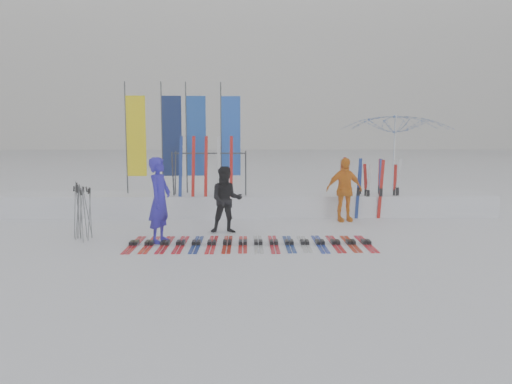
{
  "coord_description": "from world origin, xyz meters",
  "views": [
    {
      "loc": [
        -0.01,
        -9.73,
        2.35
      ],
      "look_at": [
        0.2,
        1.6,
        1.0
      ],
      "focal_mm": 35.0,
      "sensor_mm": 36.0,
      "label": 1
    }
  ],
  "objects_px": {
    "person_blue": "(160,200)",
    "tent_canopy": "(395,160)",
    "ski_rack": "(210,167)",
    "ski_row": "(250,243)",
    "person_black": "(226,200)",
    "person_yellow": "(344,190)"
  },
  "relations": [
    {
      "from": "person_blue",
      "to": "ski_row",
      "type": "relative_size",
      "value": 0.36
    },
    {
      "from": "person_blue",
      "to": "person_yellow",
      "type": "distance_m",
      "value": 5.1
    },
    {
      "from": "person_blue",
      "to": "person_yellow",
      "type": "height_order",
      "value": "person_blue"
    },
    {
      "from": "person_blue",
      "to": "ski_rack",
      "type": "distance_m",
      "value": 3.45
    },
    {
      "from": "person_yellow",
      "to": "ski_row",
      "type": "xyz_separation_m",
      "value": [
        -2.52,
        -2.77,
        -0.81
      ]
    },
    {
      "from": "ski_row",
      "to": "person_blue",
      "type": "bearing_deg",
      "value": 171.75
    },
    {
      "from": "tent_canopy",
      "to": "ski_row",
      "type": "xyz_separation_m",
      "value": [
        -4.54,
        -5.01,
        -1.48
      ]
    },
    {
      "from": "person_blue",
      "to": "tent_canopy",
      "type": "height_order",
      "value": "tent_canopy"
    },
    {
      "from": "person_yellow",
      "to": "ski_rack",
      "type": "xyz_separation_m",
      "value": [
        -3.62,
        0.83,
        0.54
      ]
    },
    {
      "from": "person_yellow",
      "to": "ski_rack",
      "type": "distance_m",
      "value": 3.75
    },
    {
      "from": "person_blue",
      "to": "tent_canopy",
      "type": "relative_size",
      "value": 0.54
    },
    {
      "from": "ski_row",
      "to": "ski_rack",
      "type": "relative_size",
      "value": 2.49
    },
    {
      "from": "person_black",
      "to": "person_blue",
      "type": "bearing_deg",
      "value": -148.58
    },
    {
      "from": "ski_rack",
      "to": "ski_row",
      "type": "bearing_deg",
      "value": -73.08
    },
    {
      "from": "person_yellow",
      "to": "tent_canopy",
      "type": "bearing_deg",
      "value": 37.57
    },
    {
      "from": "ski_row",
      "to": "ski_rack",
      "type": "bearing_deg",
      "value": 106.92
    },
    {
      "from": "person_black",
      "to": "person_yellow",
      "type": "distance_m",
      "value": 3.42
    },
    {
      "from": "tent_canopy",
      "to": "ski_rack",
      "type": "xyz_separation_m",
      "value": [
        -5.63,
        -1.41,
        -0.13
      ]
    },
    {
      "from": "ski_row",
      "to": "person_yellow",
      "type": "bearing_deg",
      "value": 47.68
    },
    {
      "from": "ski_row",
      "to": "ski_rack",
      "type": "xyz_separation_m",
      "value": [
        -1.09,
        3.6,
        1.35
      ]
    },
    {
      "from": "person_black",
      "to": "ski_rack",
      "type": "height_order",
      "value": "ski_rack"
    },
    {
      "from": "person_black",
      "to": "ski_row",
      "type": "relative_size",
      "value": 0.31
    }
  ]
}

